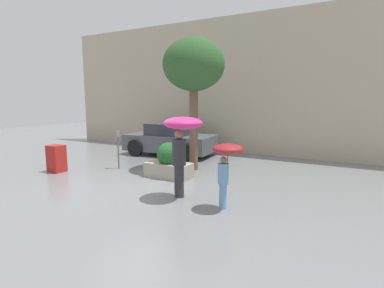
% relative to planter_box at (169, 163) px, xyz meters
% --- Properties ---
extents(ground_plane, '(40.00, 40.00, 0.00)m').
position_rel_planter_box_xyz_m(ground_plane, '(-0.25, -1.25, -0.46)').
color(ground_plane, slate).
extents(building_facade, '(18.00, 0.30, 6.00)m').
position_rel_planter_box_xyz_m(building_facade, '(-0.25, 5.25, 2.54)').
color(building_facade, '#B7A88E').
rests_on(building_facade, ground).
extents(planter_box, '(1.42, 0.73, 1.10)m').
position_rel_planter_box_xyz_m(planter_box, '(0.00, 0.00, 0.00)').
color(planter_box, '#9E9384').
rests_on(planter_box, ground).
extents(person_adult, '(0.93, 0.93, 2.00)m').
position_rel_planter_box_xyz_m(person_adult, '(1.37, -1.50, 1.08)').
color(person_adult, '#2D2D33').
rests_on(person_adult, ground).
extents(person_child, '(0.67, 0.67, 1.47)m').
position_rel_planter_box_xyz_m(person_child, '(2.60, -1.69, 0.67)').
color(person_child, '#669ED1').
rests_on(person_child, ground).
extents(parked_car_near, '(3.94, 2.25, 1.38)m').
position_rel_planter_box_xyz_m(parked_car_near, '(-2.05, 3.27, 0.19)').
color(parked_car_near, '#4C5156').
rests_on(parked_car_near, ground).
extents(street_tree, '(2.06, 2.06, 4.42)m').
position_rel_planter_box_xyz_m(street_tree, '(0.18, 1.30, 3.02)').
color(street_tree, brown).
rests_on(street_tree, ground).
extents(parking_meter, '(0.14, 0.14, 1.32)m').
position_rel_planter_box_xyz_m(parking_meter, '(-2.19, 0.15, 0.49)').
color(parking_meter, '#595B60').
rests_on(parking_meter, ground).
extents(newspaper_box, '(0.50, 0.44, 0.90)m').
position_rel_planter_box_xyz_m(newspaper_box, '(-3.68, -1.20, -0.01)').
color(newspaper_box, '#B2231E').
rests_on(newspaper_box, ground).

